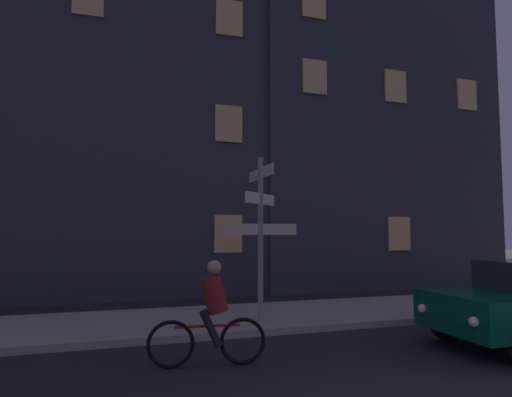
# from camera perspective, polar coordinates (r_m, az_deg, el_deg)

# --- Properties ---
(sidewalk_kerb) EXTENTS (40.00, 3.17, 0.14)m
(sidewalk_kerb) POSITION_cam_1_polar(r_m,az_deg,el_deg) (10.81, 2.56, -14.91)
(sidewalk_kerb) COLOR #9E9991
(sidewalk_kerb) RESTS_ON ground_plane
(signpost) EXTENTS (1.68, 1.61, 3.55)m
(signpost) POSITION_cam_1_polar(r_m,az_deg,el_deg) (9.62, 0.58, -3.24)
(signpost) COLOR gray
(signpost) RESTS_ON sidewalk_kerb
(cyclist) EXTENTS (1.81, 0.38, 1.61)m
(cyclist) POSITION_cam_1_polar(r_m,az_deg,el_deg) (7.06, -5.86, -14.95)
(cyclist) COLOR black
(cyclist) RESTS_ON ground_plane
(building_left_block) EXTENTS (13.10, 8.95, 17.24)m
(building_left_block) POSITION_cam_1_polar(r_m,az_deg,el_deg) (19.31, -20.19, 15.79)
(building_left_block) COLOR #383842
(building_left_block) RESTS_ON ground_plane
(building_right_block) EXTENTS (9.79, 6.44, 16.52)m
(building_right_block) POSITION_cam_1_polar(r_m,az_deg,el_deg) (20.35, 12.10, 13.49)
(building_right_block) COLOR #383842
(building_right_block) RESTS_ON ground_plane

